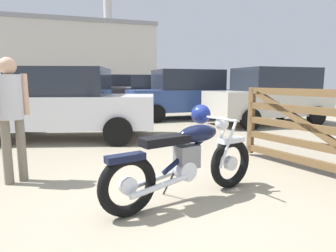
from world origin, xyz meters
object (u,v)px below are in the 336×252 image
dark_sedan_left (183,94)px  blue_hatchback_right (64,104)px  vintage_motorcycle (188,157)px  timber_gate (333,129)px  red_hatchback_near (132,89)px  bystander (11,107)px  silver_sedan_mid (270,95)px  white_estate_far (151,92)px  pale_sedan_back (74,90)px

dark_sedan_left → blue_hatchback_right: bearing=34.1°
vintage_motorcycle → timber_gate: size_ratio=0.81×
red_hatchback_near → blue_hatchback_right: bearing=-107.4°
dark_sedan_left → red_hatchback_near: (-1.02, 8.08, 0.00)m
bystander → vintage_motorcycle: bearing=32.2°
vintage_motorcycle → silver_sedan_mid: bearing=29.5°
vintage_motorcycle → white_estate_far: bearing=61.7°
silver_sedan_mid → blue_hatchback_right: silver_sedan_mid is taller
pale_sedan_back → dark_sedan_left: size_ratio=1.23×
vintage_motorcycle → white_estate_far: (1.55, 11.19, 0.34)m
silver_sedan_mid → blue_hatchback_right: bearing=3.9°
bystander → pale_sedan_back: 10.98m
red_hatchback_near → white_estate_far: bearing=-86.1°
blue_hatchback_right → red_hatchback_near: (2.82, 11.20, 0.08)m
timber_gate → white_estate_far: 10.96m
bystander → blue_hatchback_right: (0.31, 3.05, -0.18)m
timber_gate → red_hatchback_near: 15.10m
blue_hatchback_right → dark_sedan_left: size_ratio=1.10×
timber_gate → red_hatchback_near: bearing=-14.2°
silver_sedan_mid → blue_hatchback_right: (-6.13, -1.07, -0.08)m
pale_sedan_back → white_estate_far: bearing=-22.9°
vintage_motorcycle → dark_sedan_left: bearing=53.7°
pale_sedan_back → silver_sedan_mid: bearing=-56.7°
timber_gate → silver_sedan_mid: 5.38m
dark_sedan_left → white_estate_far: size_ratio=0.92×
bystander → pale_sedan_back: bearing=149.4°
vintage_motorcycle → red_hatchback_near: bearing=65.8°
silver_sedan_mid → white_estate_far: bearing=-71.1°
vintage_motorcycle → timber_gate: timber_gate is taller
vintage_motorcycle → silver_sedan_mid: 6.76m
blue_hatchback_right → red_hatchback_near: size_ratio=1.11×
dark_sedan_left → vintage_motorcycle: bearing=69.0°
silver_sedan_mid → red_hatchback_near: bearing=-77.8°
silver_sedan_mid → red_hatchback_near: (-3.32, 10.14, 0.00)m
dark_sedan_left → silver_sedan_mid: bearing=133.0°
vintage_motorcycle → white_estate_far: 11.30m
dark_sedan_left → bystander: bearing=51.0°
bystander → blue_hatchback_right: size_ratio=0.37×
silver_sedan_mid → white_estate_far: silver_sedan_mid is taller
silver_sedan_mid → white_estate_far: (-2.80, 6.03, -0.08)m
bystander → white_estate_far: (3.65, 10.14, -0.18)m
vintage_motorcycle → pale_sedan_back: 12.24m
dark_sedan_left → white_estate_far: dark_sedan_left is taller
bystander → dark_sedan_left: dark_sedan_left is taller
bystander → pale_sedan_back: pale_sedan_back is taller
timber_gate → bystander: bystander is taller
bystander → red_hatchback_near: (3.13, 14.25, -0.10)m
white_estate_far → blue_hatchback_right: bearing=-108.9°
blue_hatchback_right → pale_sedan_back: bearing=103.7°
vintage_motorcycle → pale_sedan_back: pale_sedan_back is taller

